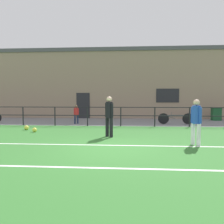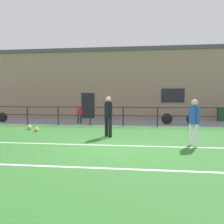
# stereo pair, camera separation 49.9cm
# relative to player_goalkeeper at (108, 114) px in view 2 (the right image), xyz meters

# --- Properties ---
(ground) EXTENTS (60.00, 44.00, 0.04)m
(ground) POSITION_rel_player_goalkeeper_xyz_m (0.37, -2.24, -1.01)
(ground) COLOR #33702D
(field_line_touchline) EXTENTS (36.00, 0.11, 0.00)m
(field_line_touchline) POSITION_rel_player_goalkeeper_xyz_m (0.37, -1.75, -0.99)
(field_line_touchline) COLOR white
(field_line_touchline) RESTS_ON ground
(field_line_hash) EXTENTS (36.00, 0.11, 0.00)m
(field_line_hash) POSITION_rel_player_goalkeeper_xyz_m (0.37, -4.39, -0.99)
(field_line_hash) COLOR white
(field_line_hash) RESTS_ON ground
(pavement_strip) EXTENTS (48.00, 5.00, 0.02)m
(pavement_strip) POSITION_rel_player_goalkeeper_xyz_m (0.37, 6.26, -0.98)
(pavement_strip) COLOR slate
(pavement_strip) RESTS_ON ground
(perimeter_fence) EXTENTS (36.07, 0.07, 1.15)m
(perimeter_fence) POSITION_rel_player_goalkeeper_xyz_m (0.37, 3.76, -0.24)
(perimeter_fence) COLOR black
(perimeter_fence) RESTS_ON ground
(clubhouse_facade) EXTENTS (28.00, 2.56, 5.77)m
(clubhouse_facade) POSITION_rel_player_goalkeeper_xyz_m (0.37, 9.96, 1.90)
(clubhouse_facade) COLOR gray
(clubhouse_facade) RESTS_ON ground
(player_goalkeeper) EXTENTS (0.38, 0.36, 1.74)m
(player_goalkeeper) POSITION_rel_player_goalkeeper_xyz_m (0.00, 0.00, 0.00)
(player_goalkeeper) COLOR black
(player_goalkeeper) RESTS_ON ground
(player_striker) EXTENTS (0.30, 0.38, 1.63)m
(player_striker) POSITION_rel_player_goalkeeper_xyz_m (3.23, -1.48, -0.07)
(player_striker) COLOR white
(player_striker) RESTS_ON ground
(soccer_ball_match) EXTENTS (0.22, 0.22, 0.22)m
(soccer_ball_match) POSITION_rel_player_goalkeeper_xyz_m (-3.79, 1.11, -0.88)
(soccer_ball_match) COLOR #E5E04C
(soccer_ball_match) RESTS_ON ground
(soccer_ball_spare) EXTENTS (0.24, 0.24, 0.24)m
(soccer_ball_spare) POSITION_rel_player_goalkeeper_xyz_m (-4.54, 1.83, -0.87)
(soccer_ball_spare) COLOR #E5E04C
(soccer_ball_spare) RESTS_ON ground
(spectator_child) EXTENTS (0.31, 0.21, 1.20)m
(spectator_child) POSITION_rel_player_goalkeeper_xyz_m (-2.54, 4.73, -0.29)
(spectator_child) COLOR #232D4C
(spectator_child) RESTS_ON pavement_strip
(bicycle_parked_1) EXTENTS (2.22, 0.04, 0.78)m
(bicycle_parked_1) POSITION_rel_player_goalkeeper_xyz_m (3.82, 4.96, -0.61)
(bicycle_parked_1) COLOR black
(bicycle_parked_1) RESTS_ON pavement_strip
(trash_bin_0) EXTENTS (0.66, 0.56, 0.97)m
(trash_bin_0) POSITION_rel_player_goalkeeper_xyz_m (7.30, 7.59, -0.48)
(trash_bin_0) COLOR #194C28
(trash_bin_0) RESTS_ON pavement_strip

